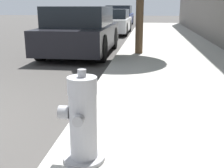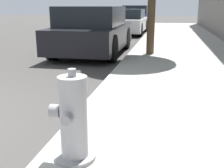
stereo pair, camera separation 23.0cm
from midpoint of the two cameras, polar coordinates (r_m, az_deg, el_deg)
The scene contains 5 objects.
sidewalk_slab at distance 2.74m, azimuth 22.66°, elevation -15.03°, with size 3.10×40.00×0.13m.
fire_hydrant at distance 2.36m, azimuth -5.10°, elevation -7.36°, with size 0.38×0.38×0.80m.
parked_car_near at distance 8.45m, azimuth -3.14°, elevation 10.66°, with size 1.83×3.86×1.39m.
parked_car_mid at distance 14.79m, azimuth 3.53°, elevation 12.53°, with size 1.83×4.17×1.24m.
parked_car_far at distance 20.94m, azimuth 5.28°, elevation 13.60°, with size 1.85×4.15×1.42m.
Camera 2 is at (3.20, -2.30, 1.40)m, focal length 45.00 mm.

